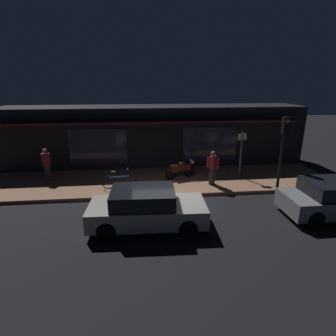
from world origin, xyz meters
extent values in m
plane|color=black|center=(0.00, 0.00, 0.00)|extent=(60.00, 60.00, 0.00)
cube|color=#8C6047|center=(0.00, 3.00, 0.07)|extent=(18.00, 4.00, 0.15)
cube|color=black|center=(0.00, 6.40, 1.80)|extent=(18.00, 2.80, 3.60)
cube|color=#262838|center=(-3.20, 4.98, 1.50)|extent=(3.20, 0.04, 2.00)
cube|color=#262838|center=(3.20, 4.98, 1.50)|extent=(3.20, 0.04, 2.00)
cube|color=#591919|center=(0.00, 4.75, 2.85)|extent=(16.20, 0.50, 0.12)
cylinder|color=black|center=(0.66, 2.95, 0.45)|extent=(0.61, 0.30, 0.60)
cylinder|color=black|center=(1.71, 3.28, 0.45)|extent=(0.61, 0.30, 0.60)
cube|color=black|center=(1.19, 3.11, 0.73)|extent=(1.13, 0.60, 0.36)
ellipsoid|color=black|center=(1.33, 3.16, 0.93)|extent=(0.49, 0.36, 0.20)
sphere|color=#F9EDB7|center=(1.87, 3.33, 0.93)|extent=(0.18, 0.18, 0.18)
cylinder|color=gray|center=(1.68, 3.27, 1.10)|extent=(0.19, 0.53, 0.03)
torus|color=black|center=(-2.38, 1.99, 0.48)|extent=(0.66, 0.14, 0.66)
torus|color=black|center=(-1.39, 2.14, 0.48)|extent=(0.66, 0.14, 0.66)
cube|color=#1E478C|center=(-1.89, 2.07, 0.70)|extent=(0.90, 0.17, 0.06)
cube|color=brown|center=(-2.14, 2.03, 0.97)|extent=(0.21, 0.11, 0.06)
cylinder|color=#1E478C|center=(-1.47, 2.13, 1.05)|extent=(0.09, 0.42, 0.02)
cube|color=#28232D|center=(-5.58, 3.47, 0.57)|extent=(0.33, 0.28, 0.85)
cube|color=maroon|center=(-5.58, 3.47, 1.29)|extent=(0.43, 0.33, 0.58)
sphere|color=#8C6647|center=(-5.58, 3.47, 1.71)|extent=(0.22, 0.22, 0.22)
cylinder|color=maroon|center=(-5.49, 3.23, 1.22)|extent=(0.11, 0.11, 0.52)
cylinder|color=maroon|center=(-5.66, 3.72, 1.22)|extent=(0.11, 0.11, 0.52)
cube|color=#28232D|center=(2.62, 2.08, 0.57)|extent=(0.33, 0.34, 0.85)
cube|color=maroon|center=(2.62, 2.08, 1.29)|extent=(0.41, 0.44, 0.58)
sphere|color=#8C6647|center=(2.62, 2.08, 1.71)|extent=(0.22, 0.22, 0.22)
cylinder|color=maroon|center=(2.82, 1.92, 1.22)|extent=(0.13, 0.13, 0.52)
cylinder|color=maroon|center=(2.41, 2.24, 1.22)|extent=(0.13, 0.13, 0.52)
cylinder|color=#47474C|center=(4.34, 2.95, 1.35)|extent=(0.09, 0.09, 2.40)
cube|color=beige|center=(4.34, 2.95, 2.30)|extent=(0.44, 0.03, 0.30)
cylinder|color=black|center=(5.19, 0.53, 1.80)|extent=(0.12, 0.12, 3.60)
cube|color=black|center=(5.19, 0.53, 3.25)|extent=(0.24, 0.24, 0.70)
sphere|color=orange|center=(5.19, 0.40, 3.45)|extent=(0.16, 0.16, 0.16)
cylinder|color=black|center=(0.73, -0.67, 0.32)|extent=(0.65, 0.25, 0.64)
cylinder|color=black|center=(0.67, -2.23, 0.32)|extent=(0.65, 0.25, 0.64)
cylinder|color=black|center=(-1.97, -0.57, 0.32)|extent=(0.65, 0.25, 0.64)
cylinder|color=black|center=(-2.03, -2.12, 0.32)|extent=(0.65, 0.25, 0.64)
cube|color=#9E998E|center=(-0.65, -1.40, 0.55)|extent=(4.17, 1.92, 0.68)
cube|color=black|center=(-0.80, -1.39, 1.10)|extent=(2.26, 1.69, 0.64)
cylinder|color=black|center=(5.27, -0.55, 0.32)|extent=(0.64, 0.22, 0.64)
cylinder|color=black|center=(5.27, -2.11, 0.32)|extent=(0.64, 0.22, 0.64)
cube|color=slate|center=(6.62, -1.33, 0.55)|extent=(4.10, 1.77, 0.68)
cube|color=black|center=(6.47, -1.33, 1.10)|extent=(2.20, 1.60, 0.64)
camera|label=1|loc=(-0.83, -10.01, 4.96)|focal=28.62mm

